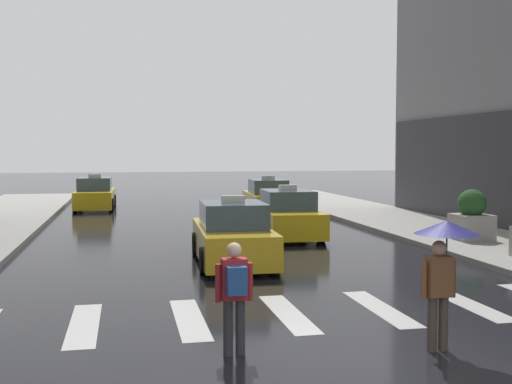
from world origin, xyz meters
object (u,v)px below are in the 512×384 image
Objects in this scene: pedestrian_with_backpack at (235,290)px; planter_mid_block at (472,217)px; taxi_lead at (233,236)px; taxi_fourth at (95,195)px; taxi_second at (287,216)px; taxi_third at (268,199)px; pedestrian_with_umbrella at (444,249)px.

planter_mid_block is (9.24, 9.15, -0.10)m from pedestrian_with_backpack.
taxi_fourth is at bearing 104.53° from taxi_lead.
planter_mid_block is (5.31, -2.81, 0.15)m from taxi_second.
planter_mid_block is (4.20, -10.62, 0.15)m from taxi_third.
taxi_lead reaches higher than planter_mid_block.
taxi_fourth is (-4.23, 16.33, 0.00)m from taxi_lead.
taxi_lead is 1.00× the size of taxi_third.
taxi_lead is 2.37× the size of pedestrian_with_umbrella.
taxi_fourth is at bearing 130.06° from planter_mid_block.
pedestrian_with_backpack is 13.00m from planter_mid_block.
taxi_fourth is at bearing 104.13° from pedestrian_with_umbrella.
taxi_fourth reaches higher than pedestrian_with_backpack.
taxi_lead is at bearing -167.44° from planter_mid_block.
taxi_third reaches higher than planter_mid_block.
taxi_third is at bearing 75.71° from pedestrian_with_backpack.
pedestrian_with_umbrella reaches higher than taxi_fourth.
taxi_lead is at bearing -107.04° from taxi_third.
pedestrian_with_umbrella is at bearing -7.14° from pedestrian_with_backpack.
taxi_fourth reaches higher than planter_mid_block.
taxi_lead is 8.01m from pedestrian_with_umbrella.
pedestrian_with_umbrella is at bearing -75.87° from taxi_fourth.
taxi_third is 2.80× the size of pedestrian_with_backpack.
taxi_second is 6.01m from planter_mid_block.
pedestrian_with_backpack is (2.99, -23.70, 0.25)m from taxi_fourth.
taxi_second is 2.89× the size of planter_mid_block.
taxi_lead is at bearing -75.47° from taxi_fourth.
taxi_second is at bearing 152.14° from planter_mid_block.
pedestrian_with_backpack is (-1.24, -7.37, 0.25)m from taxi_lead.
taxi_fourth is 19.00m from planter_mid_block.
taxi_second is at bearing -59.48° from taxi_fourth.
taxi_third is (1.11, 7.81, 0.00)m from taxi_second.
pedestrian_with_backpack is at bearing -82.80° from taxi_fourth.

